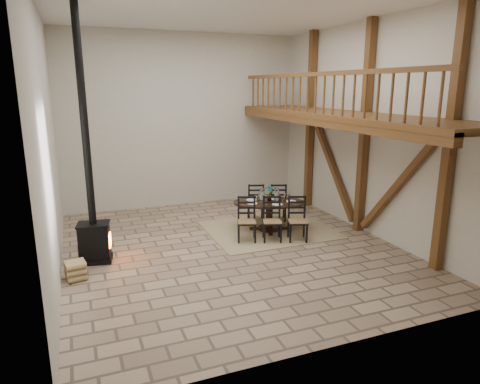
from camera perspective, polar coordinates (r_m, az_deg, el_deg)
name	(u,v)px	position (r m, az deg, el deg)	size (l,w,h in m)	color
ground	(231,248)	(9.59, -1.18, -7.46)	(8.00, 8.00, 0.00)	tan
room_shell	(282,109)	(9.42, 5.66, 10.94)	(7.02, 8.02, 5.01)	beige
rug	(269,230)	(10.75, 3.87, -5.02)	(3.00, 2.50, 0.02)	tan
dining_table	(270,216)	(10.53, 3.96, -3.18)	(2.11, 2.31, 1.14)	black
wood_stove	(92,208)	(9.01, -19.15, -2.07)	(0.71, 0.59, 5.00)	black
log_basket	(92,252)	(9.36, -19.19, -7.56)	(0.53, 0.53, 0.44)	brown
log_stack	(76,271)	(8.59, -21.06, -9.75)	(0.41, 0.41, 0.36)	tan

